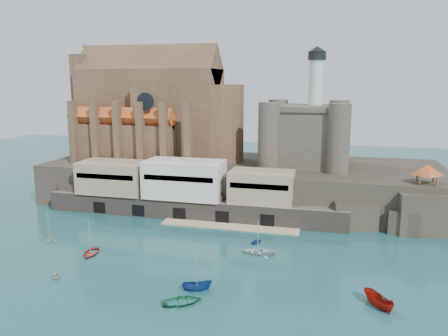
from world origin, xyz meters
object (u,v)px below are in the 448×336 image
pavilion (427,171)px  boat_1 (55,277)px  church (157,114)px  castle_keep (306,132)px  boat_0 (91,254)px  boat_2 (197,290)px

pavilion → boat_1: size_ratio=2.32×
church → castle_keep: size_ratio=1.60×
castle_keep → boat_0: (-35.07, -44.01, -18.31)m
boat_2 → pavilion: bearing=-65.3°
pavilion → boat_1: (-61.35, -38.90, -12.73)m
boat_0 → boat_1: boat_0 is taller
castle_keep → pavilion: size_ratio=4.58×
pavilion → boat_2: bearing=-135.4°
church → pavilion: bearing=-13.5°
boat_2 → boat_0: bearing=49.9°
church → boat_1: (4.78, -54.75, -22.13)m
pavilion → boat_2: size_ratio=1.41×
church → boat_1: 59.25m
church → castle_keep: bearing=-1.1°
church → pavilion: size_ratio=7.34×
boat_0 → boat_2: bearing=-29.6°
church → castle_keep: (40.21, -0.78, -3.81)m
church → boat_0: (5.14, -44.78, -22.13)m
castle_keep → church: bearing=178.9°
boat_0 → boat_2: boat_0 is taller
castle_keep → boat_0: 59.18m
church → boat_2: church is taller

